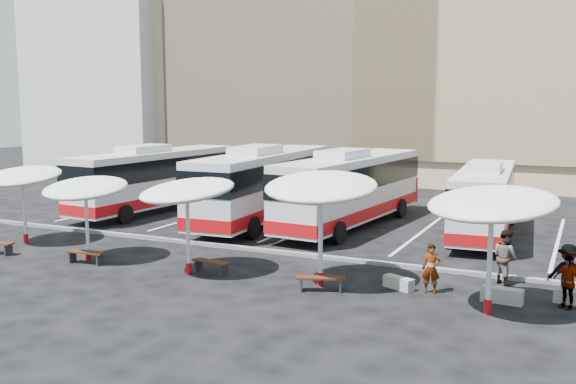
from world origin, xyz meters
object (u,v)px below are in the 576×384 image
at_px(sunshade_4, 492,204).
at_px(passenger_0, 431,269).
at_px(passenger_2, 567,282).
at_px(passenger_3, 568,273).
at_px(conc_bench_1, 502,295).
at_px(bus_2, 352,187).
at_px(bus_0, 157,177).
at_px(conc_bench_0, 399,283).
at_px(passenger_1, 506,257).
at_px(wood_bench_2, 211,264).
at_px(sunshade_1, 85,188).
at_px(wood_bench_1, 86,254).
at_px(sunshade_2, 187,191).
at_px(sunshade_3, 321,187).
at_px(bus_1, 265,182).
at_px(wood_bench_3, 321,280).
at_px(sunshade_0, 22,176).
at_px(conc_bench_2, 573,298).
at_px(bus_3, 485,197).

xyz_separation_m(sunshade_4, passenger_0, (-1.98, 1.33, -2.44)).
relative_size(sunshade_4, passenger_2, 2.95).
bearing_deg(passenger_3, conc_bench_1, 27.00).
height_order(bus_2, conc_bench_1, bus_2).
distance_m(bus_0, conc_bench_1, 22.24).
height_order(conc_bench_0, passenger_1, passenger_1).
height_order(wood_bench_2, passenger_2, passenger_2).
bearing_deg(conc_bench_1, sunshade_1, -175.09).
bearing_deg(passenger_0, wood_bench_1, 179.26).
relative_size(conc_bench_0, conc_bench_1, 0.86).
xyz_separation_m(conc_bench_0, passenger_3, (5.09, 0.92, 0.71)).
xyz_separation_m(sunshade_2, wood_bench_2, (0.72, 0.38, -2.67)).
xyz_separation_m(sunshade_1, conc_bench_1, (15.39, 1.32, -2.62)).
relative_size(sunshade_2, passenger_3, 2.50).
bearing_deg(bus_0, wood_bench_2, -41.88).
xyz_separation_m(sunshade_3, passenger_2, (7.65, 0.90, -2.54)).
xyz_separation_m(bus_1, bus_2, (4.48, 0.76, -0.06)).
relative_size(bus_0, wood_bench_3, 7.45).
bearing_deg(conc_bench_1, conc_bench_0, 178.70).
height_order(sunshade_0, sunshade_1, sunshade_0).
bearing_deg(sunshade_3, conc_bench_2, 10.14).
height_order(bus_3, wood_bench_3, bus_3).
bearing_deg(passenger_3, conc_bench_2, 129.54).
bearing_deg(sunshade_3, sunshade_2, -172.37).
height_order(bus_2, sunshade_0, bus_2).
height_order(sunshade_4, conc_bench_1, sunshade_4).
relative_size(sunshade_4, wood_bench_3, 2.96).
bearing_deg(conc_bench_0, sunshade_0, -179.66).
height_order(wood_bench_1, passenger_1, passenger_1).
xyz_separation_m(wood_bench_2, passenger_2, (11.81, 1.18, 0.46)).
relative_size(sunshade_3, wood_bench_2, 2.63).
xyz_separation_m(passenger_0, passenger_1, (2.05, 2.15, 0.12)).
xyz_separation_m(bus_1, passenger_1, (12.74, -6.81, -1.11)).
bearing_deg(passenger_1, conc_bench_2, -168.29).
height_order(wood_bench_3, passenger_1, passenger_1).
distance_m(wood_bench_2, conc_bench_2, 12.11).
xyz_separation_m(bus_1, sunshade_3, (7.10, -9.66, 1.30)).
bearing_deg(sunshade_3, sunshade_1, -175.90).
bearing_deg(wood_bench_2, passenger_0, 7.16).
relative_size(sunshade_1, conc_bench_2, 3.33).
xyz_separation_m(bus_0, sunshade_2, (9.37, -10.71, 1.08)).
bearing_deg(wood_bench_1, sunshade_4, 1.99).
bearing_deg(bus_3, passenger_2, -73.16).
relative_size(sunshade_1, wood_bench_3, 2.27).
bearing_deg(sunshade_1, wood_bench_2, 4.36).
bearing_deg(conc_bench_2, bus_1, 151.05).
height_order(sunshade_3, wood_bench_1, sunshade_3).
bearing_deg(sunshade_3, wood_bench_2, -176.23).
bearing_deg(sunshade_3, sunshade_0, 177.55).
relative_size(bus_3, passenger_0, 6.74).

